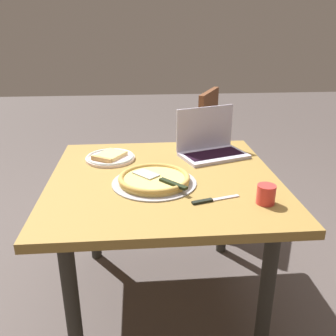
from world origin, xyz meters
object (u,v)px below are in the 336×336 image
laptop (210,145)px  pizza_plate (110,157)px  drink_cup (266,194)px  table_knife (211,200)px  pizza_tray (154,179)px  chair_near (194,147)px  dining_table (164,193)px

laptop → pizza_plate: laptop is taller
laptop → drink_cup: 0.60m
pizza_plate → table_knife: bearing=130.2°
laptop → pizza_tray: 0.49m
chair_near → dining_table: bearing=72.9°
dining_table → pizza_plate: size_ratio=4.10×
pizza_plate → pizza_tray: size_ratio=0.68×
chair_near → laptop: bearing=89.0°
pizza_plate → drink_cup: drink_cup is taller
laptop → pizza_tray: size_ratio=1.03×
laptop → pizza_plate: (0.55, 0.03, -0.04)m
table_knife → chair_near: bearing=-95.4°
pizza_plate → table_knife: size_ratio=1.24×
dining_table → laptop: size_ratio=2.69×
dining_table → laptop: 0.42m
laptop → drink_cup: laptop is taller
pizza_plate → pizza_tray: 0.39m
dining_table → table_knife: (-0.17, 0.27, 0.09)m
pizza_tray → table_knife: pizza_tray is taller
pizza_tray → drink_cup: 0.50m
pizza_tray → table_knife: size_ratio=1.83×
laptop → dining_table: bearing=45.9°
chair_near → drink_cup: bearing=94.6°
laptop → pizza_tray: bearing=47.8°
dining_table → pizza_tray: bearing=56.8°
table_knife → dining_table: bearing=-57.0°
dining_table → pizza_tray: 0.14m
laptop → pizza_tray: (0.33, 0.36, -0.04)m
drink_cup → pizza_tray: bearing=-28.1°
pizza_tray → chair_near: (-0.34, -1.01, -0.19)m
table_knife → pizza_tray: bearing=-41.3°
pizza_tray → drink_cup: (-0.44, 0.23, 0.02)m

